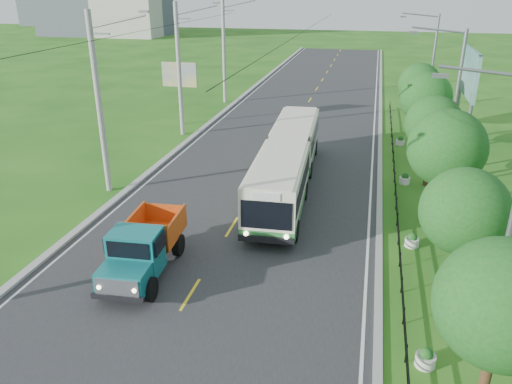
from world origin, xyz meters
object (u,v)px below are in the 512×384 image
(streetlight_near, at_px, (510,206))
(streetlight_mid, at_px, (452,105))
(dump_truck, at_px, (143,245))
(planter_mid, at_px, (405,179))
(pole_mid, at_px, (180,70))
(tree_second, at_px, (465,215))
(planter_near, at_px, (412,241))
(tree_front, at_px, (502,308))
(tree_back, at_px, (420,87))
(billboard_left, at_px, (180,79))
(planter_front, at_px, (426,358))
(pole_near, at_px, (100,104))
(pole_far, at_px, (224,51))
(tree_fourth, at_px, (434,127))
(billboard_right, at_px, (468,80))
(tree_fifth, at_px, (426,100))
(bus, at_px, (288,159))
(tree_third, at_px, (447,152))
(streetlight_far, at_px, (430,67))
(planter_far, at_px, (400,141))

(streetlight_near, height_order, streetlight_mid, same)
(streetlight_mid, bearing_deg, dump_truck, -135.34)
(dump_truck, bearing_deg, planter_mid, 45.62)
(pole_mid, relative_size, tree_second, 1.89)
(pole_mid, bearing_deg, streetlight_mid, -20.32)
(streetlight_mid, bearing_deg, streetlight_near, -90.00)
(streetlight_mid, relative_size, planter_near, 13.54)
(streetlight_mid, relative_size, planter_mid, 13.54)
(tree_front, bearing_deg, tree_back, 90.00)
(billboard_left, bearing_deg, planter_front, -55.16)
(pole_near, distance_m, pole_far, 24.00)
(tree_fourth, bearing_deg, tree_back, 90.00)
(billboard_right, bearing_deg, planter_near, -104.80)
(tree_fifth, xyz_separation_m, bus, (-8.05, -8.52, -2.04))
(pole_far, relative_size, planter_mid, 14.93)
(billboard_left, xyz_separation_m, bus, (11.31, -12.38, -2.05))
(billboard_right, bearing_deg, pole_mid, 177.22)
(streetlight_mid, bearing_deg, billboard_left, 153.60)
(billboard_left, xyz_separation_m, dump_truck, (7.12, -22.87, -2.57))
(pole_mid, relative_size, planter_mid, 14.93)
(tree_second, distance_m, planter_front, 5.40)
(tree_third, distance_m, streetlight_far, 19.90)
(pole_far, bearing_deg, dump_truck, -79.55)
(tree_fourth, xyz_separation_m, billboard_right, (2.44, 5.86, 1.76))
(planter_front, distance_m, planter_near, 8.00)
(tree_fourth, bearing_deg, pole_mid, 159.26)
(tree_fourth, height_order, planter_near, tree_fourth)
(pole_near, relative_size, planter_mid, 14.93)
(tree_third, bearing_deg, streetlight_mid, 82.36)
(tree_third, bearing_deg, billboard_left, 140.67)
(tree_third, bearing_deg, planter_near, -120.41)
(tree_second, height_order, tree_fifth, tree_fifth)
(streetlight_far, xyz_separation_m, billboard_right, (1.66, -8.00, 0.44))
(tree_front, distance_m, bus, 17.55)
(streetlight_far, bearing_deg, planter_far, -108.80)
(pole_far, relative_size, tree_back, 1.82)
(dump_truck, bearing_deg, tree_fifth, 53.32)
(tree_third, distance_m, planter_far, 14.40)
(bus, bearing_deg, tree_fifth, 43.72)
(streetlight_near, bearing_deg, streetlight_far, 90.00)
(pole_near, relative_size, planter_front, 14.93)
(pole_mid, xyz_separation_m, bus, (10.07, -9.38, -3.28))
(planter_near, height_order, dump_truck, dump_truck)
(pole_near, bearing_deg, tree_back, 43.41)
(tree_fifth, distance_m, dump_truck, 22.75)
(tree_front, relative_size, streetlight_near, 0.62)
(tree_second, relative_size, planter_front, 7.91)
(streetlight_near, relative_size, planter_mid, 13.54)
(tree_second, distance_m, billboard_right, 18.12)
(planter_mid, bearing_deg, tree_third, -77.90)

